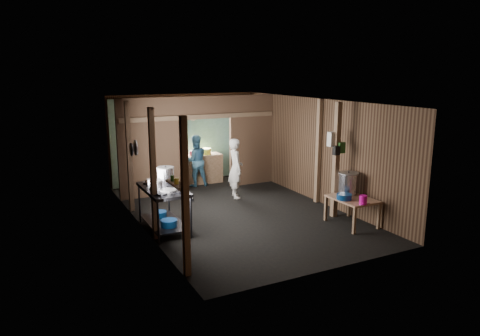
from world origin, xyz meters
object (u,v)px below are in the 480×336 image
gas_range (164,209)px  stock_pot (348,184)px  stove_pot_large (166,176)px  prep_table (352,211)px  cook (236,168)px  pink_bucket (363,200)px  yellow_tub (206,151)px

gas_range → stock_pot: size_ratio=3.04×
stove_pot_large → stock_pot: (3.66, -1.56, -0.25)m
prep_table → stock_pot: stock_pot is taller
prep_table → cook: cook is taller
pink_bucket → cook: (-1.19, 3.48, 0.09)m
stock_pot → pink_bucket: stock_pot is taller
gas_range → stove_pot_large: stove_pot_large is taller
gas_range → stock_pot: 4.03m
gas_range → cook: bearing=32.3°
stock_pot → pink_bucket: (-0.23, -0.75, -0.14)m
stove_pot_large → cook: size_ratio=0.24×
gas_range → prep_table: gas_range is taller
prep_table → yellow_tub: size_ratio=3.17×
stock_pot → pink_bucket: size_ratio=2.71×
prep_table → stove_pot_large: size_ratio=2.71×
gas_range → stove_pot_large: size_ratio=4.15×
gas_range → stock_pot: bearing=-17.5°
prep_table → stove_pot_large: stove_pot_large is taller
stock_pot → stove_pot_large: bearing=156.9°
gas_range → prep_table: bearing=-22.1°
prep_table → stove_pot_large: (-3.54, 1.86, 0.78)m
yellow_tub → cook: cook is taller
prep_table → yellow_tub: yellow_tub is taller
prep_table → cook: bearing=113.2°
stock_pot → yellow_tub: size_ratio=1.60×
gas_range → pink_bucket: bearing=-28.5°
gas_range → pink_bucket: (3.60, -1.95, 0.23)m
prep_table → pink_bucket: size_ratio=5.38×
pink_bucket → yellow_tub: 5.47m
stove_pot_large → yellow_tub: 3.71m
gas_range → prep_table: size_ratio=1.53×
gas_range → pink_bucket: gas_range is taller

